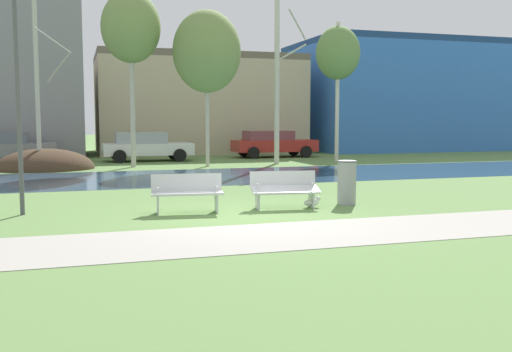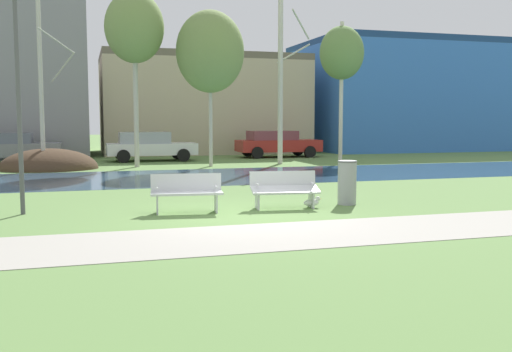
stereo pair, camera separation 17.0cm
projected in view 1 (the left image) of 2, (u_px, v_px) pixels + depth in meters
name	position (u px, v px, depth m)	size (l,w,h in m)	color
ground_plane	(174.00, 175.00, 21.95)	(120.00, 120.00, 0.00)	#5B7F42
paved_path_strip	(281.00, 235.00, 10.51)	(60.00, 2.43, 0.01)	#9E998E
river_band	(178.00, 177.00, 21.05)	(80.00, 6.27, 0.01)	#33516B
soil_mound	(45.00, 169.00, 24.46)	(4.07, 3.50, 1.74)	#423021
bench_left	(187.00, 192.00, 13.04)	(1.66, 0.75, 0.87)	silver
bench_right	(284.00, 188.00, 13.72)	(1.66, 0.75, 0.87)	silver
trash_bin	(347.00, 182.00, 14.34)	(0.48, 0.48, 1.09)	gray
seagull	(312.00, 202.00, 13.83)	(0.46, 0.17, 0.27)	white
streetlamp	(17.00, 61.00, 12.49)	(0.32, 0.32, 4.97)	#4C4C51
birch_left	(38.00, 83.00, 23.58)	(1.47, 2.67, 6.97)	#BCB7A8
birch_center_left	(131.00, 28.00, 25.02)	(2.56, 2.56, 7.77)	#BCB7A8
birch_center	(207.00, 52.00, 25.47)	(3.00, 3.00, 6.86)	#BCB7A8
birch_center_right	(278.00, 67.00, 27.00)	(1.52, 2.77, 8.92)	beige
birch_right	(338.00, 54.00, 28.67)	(2.19, 2.19, 6.88)	beige
parked_van_nearest_grey	(6.00, 147.00, 27.68)	(4.42, 2.12, 1.44)	slate
parked_sedan_second_white	(145.00, 146.00, 29.09)	(4.43, 2.07, 1.46)	silver
parked_hatch_third_red	(273.00, 143.00, 32.14)	(4.58, 2.09, 1.46)	maroon
building_beige_block	(197.00, 105.00, 37.07)	(12.42, 7.79, 6.05)	#BCAD8E
building_blue_store	(416.00, 97.00, 41.53)	(16.99, 9.98, 7.38)	#3870C6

